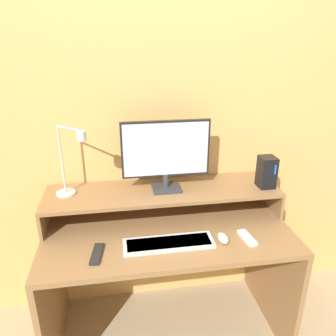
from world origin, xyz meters
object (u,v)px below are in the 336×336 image
Objects in this scene: mouse at (223,238)px; remote_control at (97,254)px; desk_lamp at (70,165)px; keyboard at (169,243)px; monitor at (166,153)px; router_dock at (267,172)px; remote_secondary at (247,238)px.

mouse is 0.66m from remote_control.
desk_lamp reaches higher than remote_control.
keyboard is 0.29m from mouse.
monitor is at bearing 40.98° from remote_control.
monitor reaches higher than mouse.
remote_secondary is at bearing -127.00° from router_dock.
remote_secondary is (0.92, -0.32, -0.35)m from desk_lamp.
mouse is at bearing -52.75° from monitor.
desk_lamp is 0.86× the size of keyboard.
remote_control is (-1.00, -0.29, -0.25)m from router_dock.
router_dock is at bearing -5.73° from monitor.
router_dock is 0.43m from remote_secondary.
router_dock is (1.13, -0.04, -0.10)m from desk_lamp.
router_dock is 1.25× the size of remote_secondary.
keyboard is 0.37m from remote_control.
remote_secondary is (0.79, 0.01, 0.00)m from remote_control.
remote_control is 1.11× the size of remote_secondary.
mouse is at bearing 1.49° from remote_control.
router_dock reaches higher than mouse.
monitor is 2.68× the size of router_dock.
mouse reaches higher than remote_control.
remote_secondary is (0.13, -0.00, -0.01)m from mouse.
remote_secondary is (-0.21, -0.28, -0.25)m from router_dock.
desk_lamp is at bearing 110.72° from remote_control.
keyboard is 0.42m from remote_secondary.
router_dock is (0.60, -0.06, -0.13)m from monitor.
keyboard is (-0.63, -0.26, -0.25)m from router_dock.
monitor reaches higher than remote_control.
router_dock is 1.96× the size of mouse.
mouse is at bearing -22.00° from desk_lamp.
desk_lamp is at bearing 158.00° from mouse.
keyboard reaches higher than remote_secondary.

